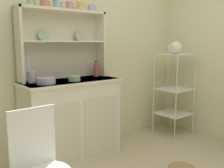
% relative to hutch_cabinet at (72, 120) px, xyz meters
% --- Properties ---
extents(wall_back, '(3.84, 0.05, 2.50)m').
position_rel_hutch_cabinet_xyz_m(wall_back, '(0.22, 0.26, 0.80)').
color(wall_back, beige).
rests_on(wall_back, ground).
extents(hutch_cabinet, '(1.03, 0.45, 0.88)m').
position_rel_hutch_cabinet_xyz_m(hutch_cabinet, '(0.00, 0.00, 0.00)').
color(hutch_cabinet, silver).
rests_on(hutch_cabinet, ground).
extents(hutch_shelf_unit, '(0.96, 0.18, 0.72)m').
position_rel_hutch_cabinet_xyz_m(hutch_shelf_unit, '(-0.00, 0.16, 0.85)').
color(hutch_shelf_unit, beige).
rests_on(hutch_shelf_unit, hutch_cabinet).
extents(bakers_rack, '(0.42, 0.40, 1.12)m').
position_rel_hutch_cabinet_xyz_m(bakers_rack, '(1.51, -0.16, 0.24)').
color(bakers_rack, silver).
rests_on(bakers_rack, ground).
extents(wire_chair, '(0.36, 0.36, 0.85)m').
position_rel_hutch_cabinet_xyz_m(wire_chair, '(-0.70, -0.83, 0.07)').
color(wire_chair, white).
rests_on(wire_chair, ground).
extents(cup_sage_0, '(0.08, 0.07, 0.08)m').
position_rel_hutch_cabinet_xyz_m(cup_sage_0, '(-0.34, 0.12, 1.19)').
color(cup_sage_0, '#9EB78E').
rests_on(cup_sage_0, hutch_shelf_unit).
extents(cup_terracotta_1, '(0.09, 0.08, 0.08)m').
position_rel_hutch_cabinet_xyz_m(cup_terracotta_1, '(-0.20, 0.12, 1.19)').
color(cup_terracotta_1, '#C67556').
rests_on(cup_terracotta_1, hutch_shelf_unit).
extents(cup_sky_2, '(0.09, 0.07, 0.08)m').
position_rel_hutch_cabinet_xyz_m(cup_sky_2, '(-0.07, 0.12, 1.19)').
color(cup_sky_2, '#8EB2D1').
rests_on(cup_sky_2, hutch_shelf_unit).
extents(cup_rose_3, '(0.08, 0.07, 0.08)m').
position_rel_hutch_cabinet_xyz_m(cup_rose_3, '(0.07, 0.12, 1.19)').
color(cup_rose_3, '#D17A84').
rests_on(cup_rose_3, hutch_shelf_unit).
extents(cup_gold_4, '(0.10, 0.08, 0.09)m').
position_rel_hutch_cabinet_xyz_m(cup_gold_4, '(0.21, 0.12, 1.20)').
color(cup_gold_4, '#DBB760').
rests_on(cup_gold_4, hutch_shelf_unit).
extents(cup_lilac_5, '(0.10, 0.08, 0.08)m').
position_rel_hutch_cabinet_xyz_m(cup_lilac_5, '(0.35, 0.12, 1.19)').
color(cup_lilac_5, '#B79ECC').
rests_on(cup_lilac_5, hutch_shelf_unit).
extents(bowl_mixing_large, '(0.18, 0.18, 0.06)m').
position_rel_hutch_cabinet_xyz_m(bowl_mixing_large, '(-0.30, -0.07, 0.46)').
color(bowl_mixing_large, '#B79ECC').
rests_on(bowl_mixing_large, hutch_cabinet).
extents(bowl_floral_medium, '(0.12, 0.12, 0.05)m').
position_rel_hutch_cabinet_xyz_m(bowl_floral_medium, '(-0.00, -0.07, 0.45)').
color(bowl_floral_medium, '#9EB78E').
rests_on(bowl_floral_medium, hutch_cabinet).
extents(jam_bottle, '(0.06, 0.06, 0.18)m').
position_rel_hutch_cabinet_xyz_m(jam_bottle, '(0.38, 0.09, 0.50)').
color(jam_bottle, '#B74C47').
rests_on(jam_bottle, hutch_cabinet).
extents(utensil_jar, '(0.08, 0.08, 0.25)m').
position_rel_hutch_cabinet_xyz_m(utensil_jar, '(-0.38, 0.08, 0.49)').
color(utensil_jar, '#B2B7C6').
rests_on(utensil_jar, hutch_cabinet).
extents(porcelain_teapot, '(0.26, 0.17, 0.19)m').
position_rel_hutch_cabinet_xyz_m(porcelain_teapot, '(1.51, -0.16, 0.75)').
color(porcelain_teapot, white).
rests_on(porcelain_teapot, bakers_rack).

